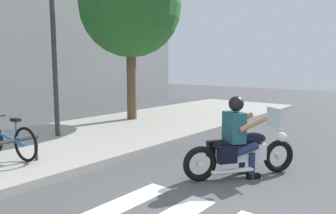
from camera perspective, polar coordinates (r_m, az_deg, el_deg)
sidewalk at (r=7.73m, az=-27.49°, el=-7.46°), size 24.00×4.40×0.15m
motorcycle at (r=5.83m, az=12.84°, el=-7.63°), size 1.84×1.29×1.19m
rider at (r=5.71m, az=12.23°, el=-4.20°), size 0.77×0.73×1.42m
bicycle_4 at (r=7.00m, az=-26.28°, el=-5.18°), size 0.48×1.70×0.80m
street_lamp at (r=8.64m, az=-19.51°, el=11.58°), size 0.28×0.28×4.36m
tree_near_rack at (r=11.00m, az=-6.63°, el=17.19°), size 3.31×3.31×5.50m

